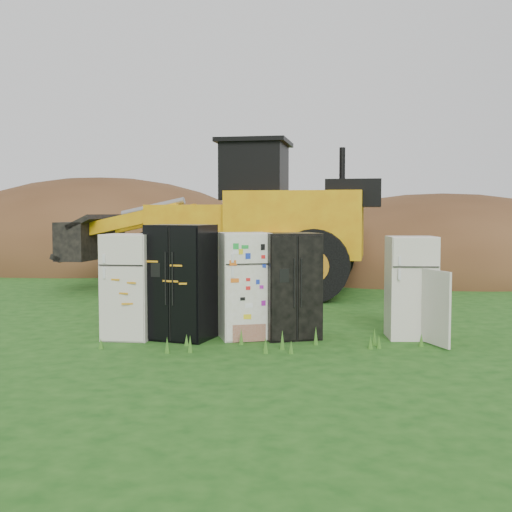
{
  "coord_description": "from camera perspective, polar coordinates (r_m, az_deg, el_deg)",
  "views": [
    {
      "loc": [
        -0.24,
        -10.55,
        2.07
      ],
      "look_at": [
        -0.28,
        2.0,
        1.24
      ],
      "focal_mm": 45.0,
      "sensor_mm": 36.0,
      "label": 1
    }
  ],
  "objects": [
    {
      "name": "fridge_black_side",
      "position": [
        10.64,
        -6.65,
        -2.3
      ],
      "size": [
        1.19,
        1.07,
        1.89
      ],
      "primitive_type": null,
      "rotation": [
        0.0,
        0.0,
        -0.35
      ],
      "color": "black",
      "rests_on": "ground"
    },
    {
      "name": "fridge_open_door",
      "position": [
        10.96,
        13.62,
        -2.72
      ],
      "size": [
        0.79,
        0.73,
        1.69
      ],
      "primitive_type": null,
      "rotation": [
        0.0,
        0.0,
        -0.03
      ],
      "color": "silver",
      "rests_on": "ground"
    },
    {
      "name": "ground",
      "position": [
        10.75,
        1.47,
        -7.3
      ],
      "size": [
        120.0,
        120.0,
        0.0
      ],
      "primitive_type": "plane",
      "color": "#174512",
      "rests_on": "ground"
    },
    {
      "name": "fridge_leftmost",
      "position": [
        10.81,
        -11.22,
        -2.66
      ],
      "size": [
        0.86,
        0.83,
        1.73
      ],
      "primitive_type": null,
      "rotation": [
        0.0,
        0.0,
        -0.13
      ],
      "color": "silver",
      "rests_on": "ground"
    },
    {
      "name": "fridge_dark_mid",
      "position": [
        10.66,
        3.06,
        -2.64
      ],
      "size": [
        1.05,
        0.93,
        1.75
      ],
      "primitive_type": null,
      "rotation": [
        0.0,
        0.0,
        0.26
      ],
      "color": "black",
      "rests_on": "ground"
    },
    {
      "name": "wheel_loader",
      "position": [
        16.74,
        -3.45,
        3.45
      ],
      "size": [
        8.59,
        4.7,
        3.93
      ],
      "primitive_type": null,
      "rotation": [
        0.0,
        0.0,
        -0.18
      ],
      "color": "gold",
      "rests_on": "ground"
    },
    {
      "name": "fridge_sticker",
      "position": [
        10.64,
        -1.06,
        -2.63
      ],
      "size": [
        0.93,
        0.88,
        1.75
      ],
      "primitive_type": null,
      "rotation": [
        0.0,
        0.0,
        0.23
      ],
      "color": "white",
      "rests_on": "ground"
    },
    {
      "name": "dirt_mound_right",
      "position": [
        22.63,
        16.1,
        -1.59
      ],
      "size": [
        13.03,
        9.56,
        5.49
      ],
      "primitive_type": "ellipsoid",
      "color": "#3F2614",
      "rests_on": "ground"
    },
    {
      "name": "dirt_mound_left",
      "position": [
        26.57,
        -13.54,
        -0.77
      ],
      "size": [
        14.38,
        10.79,
        7.02
      ],
      "primitive_type": "ellipsoid",
      "color": "#3F2614",
      "rests_on": "ground"
    }
  ]
}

